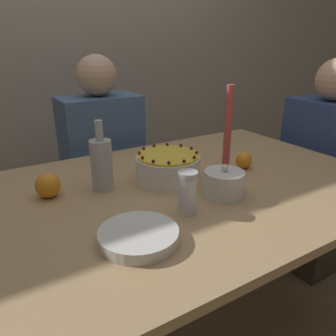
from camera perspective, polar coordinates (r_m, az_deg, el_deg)
The scene contains 12 objects.
wall_behind at distance 2.37m, azimuth -18.09°, elevation 21.87°, with size 8.00×0.05×2.60m.
dining_table at distance 1.23m, azimuth 2.20°, elevation -7.47°, with size 1.53×1.00×0.75m.
cake at distance 1.22m, azimuth 0.00°, elevation 0.17°, with size 0.24×0.24×0.11m.
sugar_bowl at distance 1.11m, azimuth 9.72°, elevation -2.67°, with size 0.13×0.13×0.11m.
sugar_shaker at distance 0.98m, azimuth 3.42°, elevation -4.18°, with size 0.06×0.06×0.13m.
plate_stack at distance 0.87m, azimuth -5.15°, elevation -11.68°, with size 0.21×0.21×0.03m.
candle at distance 1.26m, azimuth 10.27°, elevation 5.09°, with size 0.06×0.06×0.34m.
bottle at distance 1.15m, azimuth -11.50°, elevation 0.74°, with size 0.08×0.08×0.25m.
orange_fruit_0 at distance 1.37m, azimuth 13.05°, elevation 1.32°, with size 0.07×0.07×0.07m.
orange_fruit_1 at distance 1.16m, azimuth -20.17°, elevation -2.86°, with size 0.08×0.08×0.08m.
person_man_blue_shirt at distance 1.84m, azimuth -10.97°, elevation -2.33°, with size 0.40×0.34×1.18m.
person_woman_floral at distance 1.98m, azimuth 24.80°, elevation -2.42°, with size 0.34×0.40×1.16m.
Camera 1 is at (-0.60, -0.90, 1.23)m, focal length 35.00 mm.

